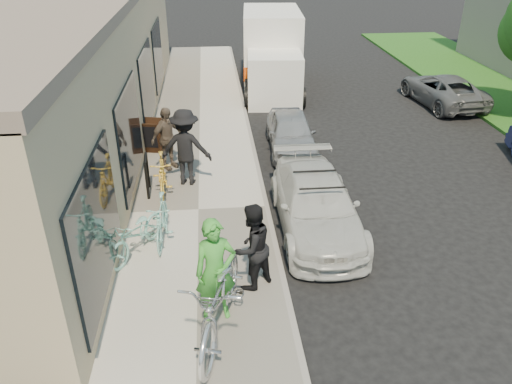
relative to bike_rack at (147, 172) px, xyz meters
name	(u,v)px	position (x,y,z in m)	size (l,w,h in m)	color
ground	(311,296)	(3.18, -3.90, -0.71)	(120.00, 120.00, 0.00)	black
sidewalk	(199,212)	(1.18, -0.90, -0.64)	(3.00, 34.00, 0.15)	#B7B0A4
curb	(267,209)	(2.73, -0.90, -0.65)	(0.12, 34.00, 0.13)	gray
storefront	(83,69)	(-2.06, 4.09, 1.41)	(3.60, 20.00, 4.22)	tan
bike_rack	(147,172)	(0.00, 0.00, 0.00)	(0.10, 0.66, 0.93)	black
sandwich_board	(151,136)	(-0.14, 2.46, -0.09)	(0.66, 0.67, 0.92)	black
sedan_white	(316,204)	(3.70, -1.68, -0.13)	(1.69, 4.05, 1.21)	silver
sedan_silver	(291,133)	(3.83, 2.55, -0.16)	(1.29, 3.21, 1.10)	#A1A2A6
moving_truck	(272,54)	(4.07, 9.13, 0.56)	(2.63, 5.99, 2.87)	white
far_car_gray	(443,89)	(9.97, 6.24, -0.16)	(1.81, 3.93, 1.09)	#525457
tandem_bike	(221,299)	(1.59, -4.79, 0.10)	(0.88, 2.52, 1.32)	silver
woman_rider	(215,271)	(1.52, -4.41, 0.34)	(0.66, 0.43, 1.80)	green
man_standing	(252,247)	(2.15, -3.68, 0.24)	(0.78, 0.61, 1.61)	black
cruiser_bike_a	(162,220)	(0.48, -2.08, -0.09)	(0.44, 1.56, 0.94)	#92D9CB
cruiser_bike_b	(137,234)	(0.04, -2.50, -0.12)	(0.58, 1.68, 0.88)	#92D9CB
cruiser_bike_c	(162,176)	(0.36, -0.12, -0.07)	(0.46, 1.63, 0.98)	yellow
bystander_a	(186,147)	(0.92, 0.46, 0.39)	(1.22, 0.70, 1.89)	black
bystander_b	(167,138)	(0.40, 1.37, 0.26)	(0.96, 0.40, 1.65)	brown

